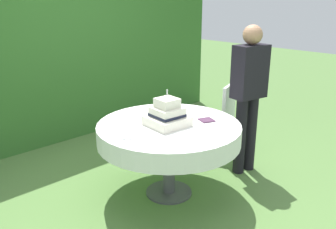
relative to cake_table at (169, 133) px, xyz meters
The scene contains 11 objects.
ground_plane 0.64m from the cake_table, ahead, with size 20.00×20.00×0.00m, color #547A3D.
foliage_hedge 2.27m from the cake_table, 90.00° to the left, with size 5.33×0.52×2.26m, color #336628.
cake_table is the anchor object (origin of this frame).
wedding_cake 0.19m from the cake_table, 160.19° to the right, with size 0.36×0.36×0.34m.
serving_plate_near 0.55m from the cake_table, 128.81° to the left, with size 0.12×0.12×0.01m, color white.
serving_plate_far 0.50m from the cake_table, behind, with size 0.10×0.10×0.01m, color white.
serving_plate_left 0.37m from the cake_table, 124.93° to the left, with size 0.12×0.12×0.01m, color white.
serving_plate_right 0.49m from the cake_table, 27.61° to the left, with size 0.11×0.11×0.01m, color white.
napkin_stack 0.39m from the cake_table, 29.04° to the right, with size 0.13×0.13×0.01m, color #4C2D47.
garden_chair 1.14m from the cake_table, 12.97° to the left, with size 0.51×0.51×0.89m.
standing_person 1.02m from the cake_table, 13.14° to the right, with size 0.39×0.26×1.60m.
Camera 1 is at (-2.23, -2.32, 1.89)m, focal length 39.07 mm.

